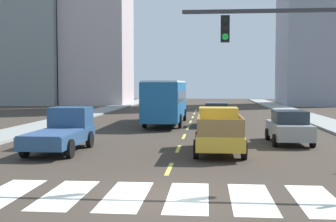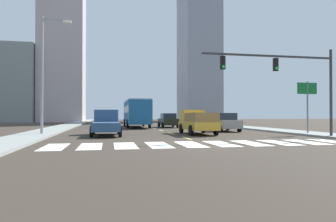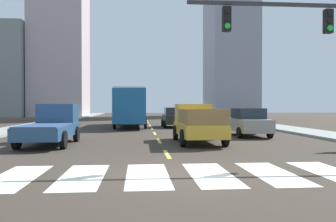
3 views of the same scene
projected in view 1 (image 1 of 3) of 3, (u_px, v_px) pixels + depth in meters
ground_plane at (157, 197)px, 12.19m from camera, size 160.00×160.00×0.00m
sidewalk_left at (37, 127)px, 31.02m from camera, size 2.84×110.00×0.15m
crosswalk_stripe_2 at (7, 193)px, 12.58m from camera, size 1.13×3.40×0.01m
crosswalk_stripe_3 at (65, 194)px, 12.42m from camera, size 1.13×3.40×0.01m
crosswalk_stripe_4 at (126, 196)px, 12.27m from camera, size 1.13×3.40×0.01m
crosswalk_stripe_5 at (188, 197)px, 12.12m from camera, size 1.13×3.40×0.01m
crosswalk_stripe_6 at (251, 199)px, 11.96m from camera, size 1.13×3.40×0.01m
crosswalk_stripe_7 at (317, 200)px, 11.81m from camera, size 1.13×3.40×0.01m
lane_dash_0 at (169, 169)px, 16.17m from camera, size 0.16×2.40×0.01m
lane_dash_1 at (178, 149)px, 21.14m from camera, size 0.16×2.40×0.01m
lane_dash_2 at (184, 136)px, 26.11m from camera, size 0.16×2.40×0.01m
lane_dash_3 at (188, 128)px, 31.08m from camera, size 0.16×2.40×0.01m
lane_dash_4 at (191, 122)px, 36.05m from camera, size 0.16×2.40×0.01m
lane_dash_5 at (193, 117)px, 41.02m from camera, size 0.16×2.40×0.01m
lane_dash_6 at (194, 114)px, 45.99m from camera, size 0.16×2.40×0.01m
lane_dash_7 at (196, 111)px, 50.96m from camera, size 0.16×2.40×0.01m
pickup_stakebed at (219, 131)px, 20.19m from camera, size 2.18×5.20×1.96m
pickup_dark at (63, 131)px, 20.57m from camera, size 2.18×5.20×1.96m
city_bus at (166, 99)px, 33.82m from camera, size 2.72×10.80×3.32m
sedan_near_right at (289, 127)px, 22.95m from camera, size 2.02×4.40×1.72m
sedan_near_left at (216, 114)px, 32.47m from camera, size 2.02×4.40×1.72m
block_mid_right at (27, 51)px, 64.53m from camera, size 10.66×7.34×15.72m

